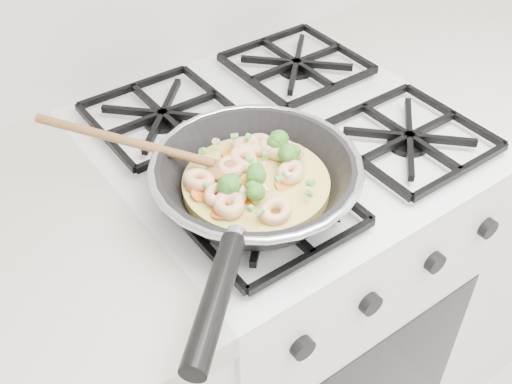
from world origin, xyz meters
TOP-DOWN VIEW (x-y plane):
  - stove at (0.00, 1.70)m, footprint 0.60×0.60m
  - counter_right at (0.80, 1.70)m, footprint 1.00×0.60m
  - skillet at (-0.15, 1.58)m, footprint 0.41×0.51m

SIDE VIEW (x-z plane):
  - counter_right at x=0.80m, z-range 0.00..0.90m
  - stove at x=0.00m, z-range 0.00..0.92m
  - skillet at x=-0.15m, z-range 0.91..1.00m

